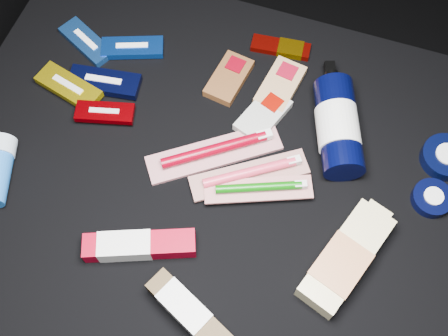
% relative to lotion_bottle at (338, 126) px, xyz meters
% --- Properties ---
extents(ground, '(3.00, 3.00, 0.00)m').
position_rel_lotion_bottle_xyz_m(ground, '(-0.18, -0.14, -0.44)').
color(ground, black).
rests_on(ground, ground).
extents(cloth_table, '(0.98, 0.78, 0.40)m').
position_rel_lotion_bottle_xyz_m(cloth_table, '(-0.18, -0.14, -0.24)').
color(cloth_table, black).
rests_on(cloth_table, ground).
extents(luna_bar_0, '(0.13, 0.09, 0.02)m').
position_rel_lotion_bottle_xyz_m(luna_bar_0, '(-0.51, 0.04, -0.03)').
color(luna_bar_0, '#1B4C9D').
rests_on(luna_bar_0, cloth_table).
extents(luna_bar_1, '(0.13, 0.08, 0.02)m').
position_rel_lotion_bottle_xyz_m(luna_bar_1, '(-0.42, 0.06, -0.03)').
color(luna_bar_1, '#0D3998').
rests_on(luna_bar_1, cloth_table).
extents(luna_bar_2, '(0.14, 0.07, 0.02)m').
position_rel_lotion_bottle_xyz_m(luna_bar_2, '(-0.44, -0.03, -0.02)').
color(luna_bar_2, black).
rests_on(luna_bar_2, cloth_table).
extents(luna_bar_3, '(0.13, 0.08, 0.02)m').
position_rel_lotion_bottle_xyz_m(luna_bar_3, '(-0.50, -0.07, -0.02)').
color(luna_bar_3, '#C4A90A').
rests_on(luna_bar_3, cloth_table).
extents(luna_bar_4, '(0.11, 0.07, 0.01)m').
position_rel_lotion_bottle_xyz_m(luna_bar_4, '(-0.41, -0.10, -0.02)').
color(luna_bar_4, '#840005').
rests_on(luna_bar_4, cloth_table).
extents(clif_bar_0, '(0.07, 0.11, 0.02)m').
position_rel_lotion_bottle_xyz_m(clif_bar_0, '(-0.22, 0.06, -0.03)').
color(clif_bar_0, brown).
rests_on(clif_bar_0, cloth_table).
extents(clif_bar_1, '(0.09, 0.12, 0.02)m').
position_rel_lotion_bottle_xyz_m(clif_bar_1, '(-0.13, -0.00, -0.03)').
color(clif_bar_1, '#A7A8A1').
rests_on(clif_bar_1, cloth_table).
extents(clif_bar_2, '(0.08, 0.12, 0.02)m').
position_rel_lotion_bottle_xyz_m(clif_bar_2, '(-0.12, 0.07, -0.03)').
color(clif_bar_2, tan).
rests_on(clif_bar_2, cloth_table).
extents(power_bar, '(0.12, 0.05, 0.01)m').
position_rel_lotion_bottle_xyz_m(power_bar, '(-0.14, 0.16, -0.03)').
color(power_bar, '#710804').
rests_on(power_bar, cloth_table).
extents(lotion_bottle, '(0.13, 0.23, 0.07)m').
position_rel_lotion_bottle_xyz_m(lotion_bottle, '(0.00, 0.00, 0.00)').
color(lotion_bottle, black).
rests_on(lotion_bottle, cloth_table).
extents(cream_tin_upper, '(0.08, 0.08, 0.03)m').
position_rel_lotion_bottle_xyz_m(cream_tin_upper, '(0.19, 0.02, -0.02)').
color(cream_tin_upper, black).
rests_on(cream_tin_upper, cloth_table).
extents(cream_tin_lower, '(0.07, 0.07, 0.02)m').
position_rel_lotion_bottle_xyz_m(cream_tin_lower, '(0.19, -0.07, -0.03)').
color(cream_tin_lower, black).
rests_on(cream_tin_lower, cloth_table).
extents(bodywash_bottle, '(0.13, 0.21, 0.04)m').
position_rel_lotion_bottle_xyz_m(bodywash_bottle, '(0.07, -0.23, -0.02)').
color(bodywash_bottle, beige).
rests_on(bodywash_bottle, cloth_table).
extents(toothbrush_pack_0, '(0.23, 0.19, 0.03)m').
position_rel_lotion_bottle_xyz_m(toothbrush_pack_0, '(-0.19, -0.10, -0.03)').
color(toothbrush_pack_0, beige).
rests_on(toothbrush_pack_0, cloth_table).
extents(toothbrush_pack_1, '(0.20, 0.16, 0.02)m').
position_rel_lotion_bottle_xyz_m(toothbrush_pack_1, '(-0.12, -0.13, -0.02)').
color(toothbrush_pack_1, '#ACA7A1').
rests_on(toothbrush_pack_1, cloth_table).
extents(toothbrush_pack_2, '(0.19, 0.11, 0.02)m').
position_rel_lotion_bottle_xyz_m(toothbrush_pack_2, '(-0.10, -0.15, -0.01)').
color(toothbrush_pack_2, beige).
rests_on(toothbrush_pack_2, cloth_table).
extents(toothpaste_carton_red, '(0.18, 0.10, 0.04)m').
position_rel_lotion_bottle_xyz_m(toothpaste_carton_red, '(-0.26, -0.31, -0.02)').
color(toothpaste_carton_red, maroon).
rests_on(toothpaste_carton_red, cloth_table).
extents(toothpaste_carton_green, '(0.18, 0.11, 0.03)m').
position_rel_lotion_bottle_xyz_m(toothpaste_carton_green, '(-0.13, -0.39, -0.01)').
color(toothpaste_carton_green, '#3A2913').
rests_on(toothpaste_carton_green, cloth_table).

